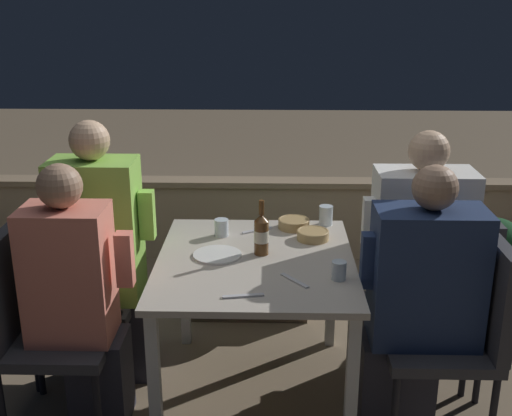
{
  "coord_description": "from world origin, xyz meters",
  "views": [
    {
      "loc": [
        0.07,
        -2.73,
        1.9
      ],
      "look_at": [
        0.0,
        0.08,
        0.94
      ],
      "focal_mm": 45.0,
      "sensor_mm": 36.0,
      "label": 1
    }
  ],
  "objects_px": {
    "person_navy_jumper": "(417,303)",
    "person_green_blouse": "(105,253)",
    "chair_right_near": "(464,320)",
    "chair_left_near": "(33,316)",
    "person_white_polo": "(413,262)",
    "potted_plant": "(493,259)",
    "chair_right_far": "(454,284)",
    "person_coral_top": "(78,298)",
    "beer_bottle": "(261,234)",
    "chair_left_far": "(66,278)"
  },
  "relations": [
    {
      "from": "chair_left_far",
      "to": "person_green_blouse",
      "type": "height_order",
      "value": "person_green_blouse"
    },
    {
      "from": "person_green_blouse",
      "to": "chair_right_near",
      "type": "relative_size",
      "value": 1.46
    },
    {
      "from": "chair_right_near",
      "to": "person_white_polo",
      "type": "xyz_separation_m",
      "value": [
        -0.16,
        0.36,
        0.11
      ]
    },
    {
      "from": "potted_plant",
      "to": "person_coral_top",
      "type": "bearing_deg",
      "value": -154.94
    },
    {
      "from": "person_coral_top",
      "to": "beer_bottle",
      "type": "xyz_separation_m",
      "value": [
        0.8,
        0.27,
        0.21
      ]
    },
    {
      "from": "person_navy_jumper",
      "to": "person_green_blouse",
      "type": "bearing_deg",
      "value": 165.3
    },
    {
      "from": "person_coral_top",
      "to": "chair_right_near",
      "type": "bearing_deg",
      "value": 0.25
    },
    {
      "from": "chair_left_near",
      "to": "person_white_polo",
      "type": "bearing_deg",
      "value": 11.96
    },
    {
      "from": "chair_left_far",
      "to": "person_white_polo",
      "type": "relative_size",
      "value": 0.7
    },
    {
      "from": "person_navy_jumper",
      "to": "chair_right_far",
      "type": "bearing_deg",
      "value": 53.99
    },
    {
      "from": "chair_left_far",
      "to": "potted_plant",
      "type": "bearing_deg",
      "value": 14.81
    },
    {
      "from": "chair_right_near",
      "to": "person_white_polo",
      "type": "height_order",
      "value": "person_white_polo"
    },
    {
      "from": "person_white_polo",
      "to": "potted_plant",
      "type": "height_order",
      "value": "person_white_polo"
    },
    {
      "from": "person_green_blouse",
      "to": "person_navy_jumper",
      "type": "height_order",
      "value": "person_green_blouse"
    },
    {
      "from": "chair_right_near",
      "to": "person_white_polo",
      "type": "distance_m",
      "value": 0.41
    },
    {
      "from": "chair_right_near",
      "to": "person_white_polo",
      "type": "bearing_deg",
      "value": 113.31
    },
    {
      "from": "chair_right_near",
      "to": "chair_right_far",
      "type": "height_order",
      "value": "same"
    },
    {
      "from": "person_coral_top",
      "to": "chair_right_far",
      "type": "xyz_separation_m",
      "value": [
        1.74,
        0.37,
        -0.09
      ]
    },
    {
      "from": "chair_left_far",
      "to": "person_navy_jumper",
      "type": "relative_size",
      "value": 0.74
    },
    {
      "from": "chair_left_near",
      "to": "person_green_blouse",
      "type": "relative_size",
      "value": 0.68
    },
    {
      "from": "chair_left_near",
      "to": "chair_left_far",
      "type": "bearing_deg",
      "value": 86.04
    },
    {
      "from": "person_navy_jumper",
      "to": "beer_bottle",
      "type": "height_order",
      "value": "person_navy_jumper"
    },
    {
      "from": "chair_right_near",
      "to": "person_navy_jumper",
      "type": "xyz_separation_m",
      "value": [
        -0.21,
        -0.0,
        0.08
      ]
    },
    {
      "from": "chair_left_near",
      "to": "person_white_polo",
      "type": "xyz_separation_m",
      "value": [
        1.75,
        0.37,
        0.11
      ]
    },
    {
      "from": "chair_left_far",
      "to": "beer_bottle",
      "type": "relative_size",
      "value": 3.44
    },
    {
      "from": "chair_left_near",
      "to": "chair_right_near",
      "type": "distance_m",
      "value": 1.9
    },
    {
      "from": "person_green_blouse",
      "to": "chair_right_near",
      "type": "bearing_deg",
      "value": -12.91
    },
    {
      "from": "person_navy_jumper",
      "to": "chair_left_near",
      "type": "bearing_deg",
      "value": -179.75
    },
    {
      "from": "person_coral_top",
      "to": "person_green_blouse",
      "type": "bearing_deg",
      "value": 86.5
    },
    {
      "from": "beer_bottle",
      "to": "chair_right_far",
      "type": "bearing_deg",
      "value": 5.9
    },
    {
      "from": "chair_right_far",
      "to": "potted_plant",
      "type": "distance_m",
      "value": 0.77
    },
    {
      "from": "person_navy_jumper",
      "to": "person_white_polo",
      "type": "height_order",
      "value": "person_white_polo"
    },
    {
      "from": "chair_right_near",
      "to": "potted_plant",
      "type": "height_order",
      "value": "chair_right_near"
    },
    {
      "from": "chair_left_near",
      "to": "person_navy_jumper",
      "type": "bearing_deg",
      "value": 0.25
    },
    {
      "from": "person_green_blouse",
      "to": "person_white_polo",
      "type": "distance_m",
      "value": 1.51
    },
    {
      "from": "chair_left_near",
      "to": "person_coral_top",
      "type": "relative_size",
      "value": 0.74
    },
    {
      "from": "person_green_blouse",
      "to": "potted_plant",
      "type": "xyz_separation_m",
      "value": [
        2.13,
        0.62,
        -0.27
      ]
    },
    {
      "from": "potted_plant",
      "to": "chair_left_near",
      "type": "bearing_deg",
      "value": -156.93
    },
    {
      "from": "person_coral_top",
      "to": "person_white_polo",
      "type": "relative_size",
      "value": 0.95
    },
    {
      "from": "person_green_blouse",
      "to": "chair_right_far",
      "type": "xyz_separation_m",
      "value": [
        1.72,
        -0.02,
        -0.14
      ]
    },
    {
      "from": "chair_right_far",
      "to": "person_white_polo",
      "type": "relative_size",
      "value": 0.7
    },
    {
      "from": "chair_right_near",
      "to": "beer_bottle",
      "type": "xyz_separation_m",
      "value": [
        -0.89,
        0.26,
        0.29
      ]
    },
    {
      "from": "potted_plant",
      "to": "person_green_blouse",
      "type": "bearing_deg",
      "value": -163.82
    },
    {
      "from": "person_navy_jumper",
      "to": "beer_bottle",
      "type": "distance_m",
      "value": 0.76
    },
    {
      "from": "chair_left_near",
      "to": "person_navy_jumper",
      "type": "height_order",
      "value": "person_navy_jumper"
    },
    {
      "from": "person_coral_top",
      "to": "chair_right_near",
      "type": "xyz_separation_m",
      "value": [
        1.69,
        0.01,
        -0.09
      ]
    },
    {
      "from": "chair_right_near",
      "to": "chair_right_far",
      "type": "xyz_separation_m",
      "value": [
        0.05,
        0.36,
        0.0
      ]
    },
    {
      "from": "potted_plant",
      "to": "chair_right_far",
      "type": "bearing_deg",
      "value": -122.84
    },
    {
      "from": "person_navy_jumper",
      "to": "chair_right_far",
      "type": "height_order",
      "value": "person_navy_jumper"
    },
    {
      "from": "chair_left_near",
      "to": "beer_bottle",
      "type": "xyz_separation_m",
      "value": [
        1.01,
        0.27,
        0.29
      ]
    }
  ]
}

